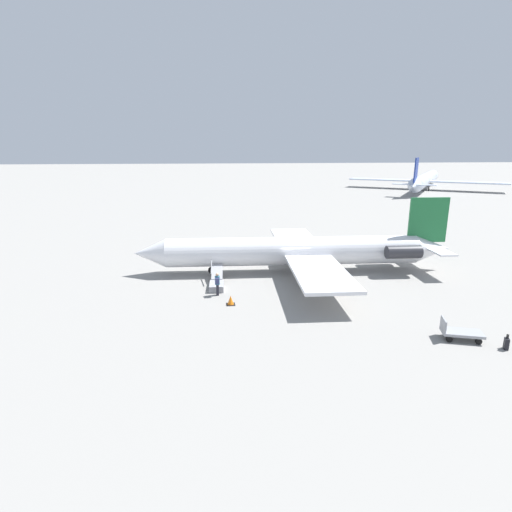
{
  "coord_description": "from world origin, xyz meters",
  "views": [
    {
      "loc": [
        7.81,
        33.4,
        10.55
      ],
      "look_at": [
        3.37,
        0.57,
        1.74
      ],
      "focal_mm": 28.0,
      "sensor_mm": 36.0,
      "label": 1
    }
  ],
  "objects": [
    {
      "name": "ground_plane",
      "position": [
        0.0,
        0.0,
        0.0
      ],
      "size": [
        600.0,
        600.0,
        0.0
      ],
      "primitive_type": "plane",
      "color": "gray"
    },
    {
      "name": "airplane_taxiing_distant",
      "position": [
        -53.59,
        -71.33,
        2.64
      ],
      "size": [
        35.84,
        44.67,
        8.91
      ],
      "rotation": [
        0.0,
        0.0,
        4.09
      ],
      "color": "silver",
      "rests_on": "ground"
    },
    {
      "name": "boarding_stairs",
      "position": [
        6.88,
        3.33,
        0.37
      ],
      "size": [
        1.27,
        4.07,
        1.65
      ],
      "rotation": [
        0.0,
        0.0,
        -1.64
      ],
      "color": "#99999E",
      "rests_on": "ground"
    },
    {
      "name": "suitcase",
      "position": [
        -8.41,
        15.61,
        0.33
      ],
      "size": [
        0.36,
        0.42,
        0.88
      ],
      "rotation": [
        0.0,
        0.0,
        4.22
      ],
      "color": "black",
      "rests_on": "ground"
    },
    {
      "name": "passenger",
      "position": [
        6.88,
        5.08,
        1.0
      ],
      "size": [
        0.36,
        0.55,
        1.74
      ],
      "rotation": [
        0.0,
        0.0,
        -1.64
      ],
      "color": "#23232D",
      "rests_on": "ground"
    },
    {
      "name": "luggage_cart",
      "position": [
        -6.58,
        14.2,
        0.46
      ],
      "size": [
        2.44,
        1.74,
        1.22
      ],
      "rotation": [
        0.0,
        0.0,
        -0.32
      ],
      "color": "gray",
      "rests_on": "ground"
    },
    {
      "name": "airplane_main",
      "position": [
        -0.89,
        0.06,
        1.96
      ],
      "size": [
        28.22,
        21.31,
        6.55
      ],
      "rotation": [
        0.0,
        0.0,
        -0.07
      ],
      "color": "silver",
      "rests_on": "ground"
    },
    {
      "name": "traffic_cone_near_stairs",
      "position": [
        6.05,
        7.08,
        0.31
      ],
      "size": [
        0.61,
        0.61,
        0.67
      ],
      "color": "black",
      "rests_on": "ground"
    }
  ]
}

